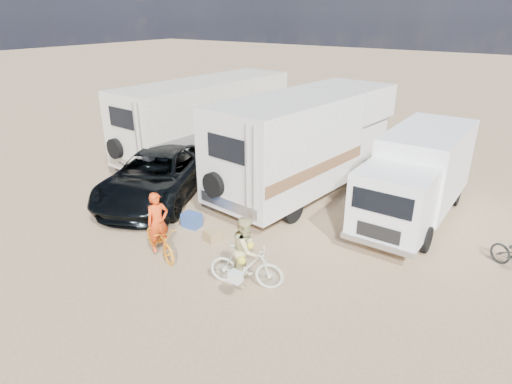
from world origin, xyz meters
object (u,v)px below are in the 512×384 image
Objects in this scene: rv_main at (305,144)px; bike_woman at (246,266)px; dark_suv at (157,175)px; rv_left at (206,120)px; crate at (213,236)px; rider_woman at (246,256)px; bike_man at (160,240)px; box_truck at (416,178)px; rider_man at (159,228)px; cooler at (192,220)px.

rv_main is 6.44m from bike_woman.
rv_left is at bearing 85.61° from dark_suv.
rider_woman is at bearing -30.63° from crate.
crate is at bearing 39.54° from rider_woman.
rv_main is 4.51× the size of bike_man.
dark_suv is (-7.94, -3.39, -0.54)m from box_truck.
rider_man reaches higher than cooler.
rv_left is at bearing 131.73° from crate.
dark_suv is 3.44× the size of bike_man.
bike_man is at bearing 73.77° from bike_woman.
cooler is at bearing 44.15° from rider_woman.
rv_left is 5.19× the size of rider_man.
cooler is 1.35× the size of crate.
dark_suv is at bearing 159.55° from crate.
crate is at bearing -20.12° from cooler.
bike_woman is at bearing -65.76° from bike_man.
rider_woman reaches higher than rider_man.
box_truck is at bearing -18.11° from rider_man.
cooler is at bearing 34.81° from bike_man.
rv_left reaches higher than crate.
box_truck is 3.78× the size of rider_man.
bike_man is (-4.95, -6.17, -0.92)m from box_truck.
rider_man is 1.89m from cooler.
rv_main reaches higher than bike_man.
crate is (-0.31, -4.83, -1.60)m from rv_main.
bike_man is 0.94× the size of bike_woman.
rv_main is 3.99m from box_truck.
rider_man is 2.98× the size of cooler.
cooler is (2.55, -1.04, -0.61)m from dark_suv.
rider_woman is at bearing -65.76° from bike_man.
box_truck is at bearing -0.90° from dark_suv.
cooler is (-0.44, 1.73, -0.60)m from rider_man.
bike_woman is at bearing 160.17° from rider_woman.
box_truck reaches higher than cooler.
box_truck is at bearing 47.99° from crate.
rider_woman is (0.00, 0.00, 0.28)m from bike_woman.
rider_man is at bearing -54.42° from rv_left.
bike_man is at bearing -92.33° from rv_main.
rv_left is 4.66× the size of bike_woman.
dark_suv is 4.08m from rider_man.
rider_man is at bearing 73.77° from bike_woman.
dark_suv is at bearing 45.81° from rider_woman.
crate is at bearing -131.69° from box_truck.
crate is (0.67, 1.41, -0.29)m from bike_man.
box_truck is 3.76× the size of rider_woman.
rv_left is at bearing 26.00° from bike_woman.
crate is at bearing -4.60° from bike_man.
rv_left is at bearing 52.82° from bike_man.
rider_woman is 4.03× the size of crate.
rider_man is at bearing -128.43° from box_truck.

